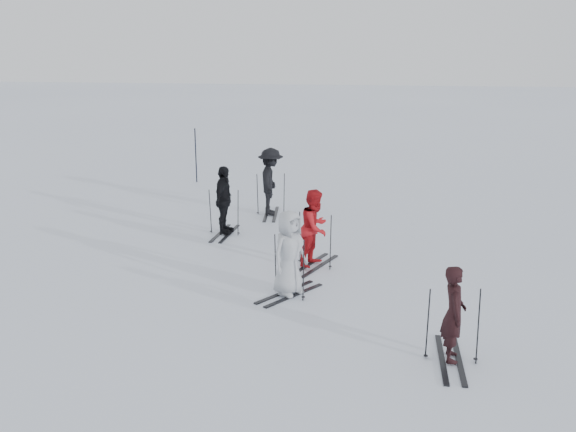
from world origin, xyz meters
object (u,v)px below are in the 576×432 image
object	(u,v)px
skier_uphill_far	(271,182)
skier_uphill_left	(224,201)
piste_marker	(196,155)
skier_red	(315,229)
skier_grey	(289,254)
skier_near_dark	(454,315)

from	to	relation	value
skier_uphill_far	skier_uphill_left	bearing A→B (deg)	151.62
skier_uphill_far	piste_marker	world-z (taller)	skier_uphill_far
skier_red	skier_grey	distance (m)	1.77
skier_near_dark	skier_grey	distance (m)	3.70
skier_red	skier_uphill_left	bearing A→B (deg)	73.00
skier_red	skier_uphill_left	distance (m)	3.30
skier_near_dark	piste_marker	distance (m)	14.32
skier_uphill_left	skier_red	bearing A→B (deg)	-125.26
skier_near_dark	skier_uphill_far	bearing A→B (deg)	27.61
skier_red	skier_uphill_far	bearing A→B (deg)	44.34
skier_grey	skier_uphill_far	xyz separation A→B (m)	(-1.35, 5.86, 0.11)
skier_near_dark	skier_uphill_left	bearing A→B (deg)	40.01
skier_grey	skier_uphill_far	size ratio (longest dim) A/B	0.88
skier_red	skier_uphill_far	size ratio (longest dim) A/B	0.90
skier_grey	skier_uphill_far	distance (m)	6.02
skier_uphill_left	skier_uphill_far	distance (m)	2.23
skier_grey	skier_uphill_left	xyz separation A→B (m)	(-2.22, 3.82, 0.04)
skier_uphill_far	skier_near_dark	bearing A→B (deg)	-157.92
skier_grey	skier_near_dark	bearing A→B (deg)	-93.74
skier_red	skier_grey	size ratio (longest dim) A/B	1.02
skier_grey	piste_marker	bearing A→B (deg)	60.54
skier_red	skier_uphill_left	xyz separation A→B (m)	(-2.56, 2.08, 0.02)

